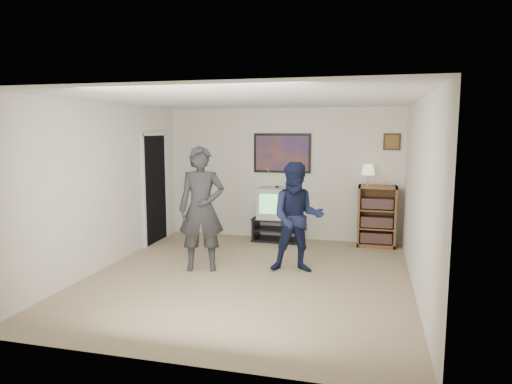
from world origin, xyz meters
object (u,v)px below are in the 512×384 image
at_px(person_tall, 202,209).
at_px(bookshelf, 377,216).
at_px(media_stand, 277,229).
at_px(crt_television, 277,203).
at_px(person_short, 297,218).

bearing_deg(person_tall, bookshelf, 21.99).
xyz_separation_m(media_stand, crt_television, (0.00, 0.00, 0.51)).
relative_size(crt_television, person_tall, 0.37).
bearing_deg(person_tall, media_stand, 53.12).
height_order(crt_television, bookshelf, bookshelf).
bearing_deg(bookshelf, crt_television, -178.43).
distance_m(media_stand, bookshelf, 1.86).
relative_size(media_stand, bookshelf, 0.81).
xyz_separation_m(media_stand, person_tall, (-0.73, -2.03, 0.71)).
bearing_deg(person_short, person_tall, -179.22).
xyz_separation_m(media_stand, bookshelf, (1.83, 0.05, 0.33)).
bearing_deg(person_short, crt_television, 101.11).
bearing_deg(bookshelf, person_tall, -140.89).
relative_size(crt_television, bookshelf, 0.62).
distance_m(crt_television, bookshelf, 1.83).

